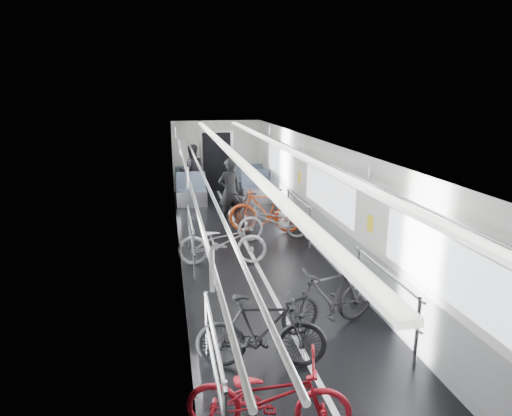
{
  "coord_description": "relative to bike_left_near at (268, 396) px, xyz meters",
  "views": [
    {
      "loc": [
        -1.67,
        -8.51,
        3.45
      ],
      "look_at": [
        0.0,
        0.01,
        1.16
      ],
      "focal_mm": 32.0,
      "sensor_mm": 36.0,
      "label": 1
    }
  ],
  "objects": [
    {
      "name": "bike_left_mid",
      "position": [
        0.17,
        1.15,
        0.06
      ],
      "size": [
        1.72,
        0.79,
        1.0
      ],
      "primitive_type": "imported",
      "rotation": [
        0.0,
        0.0,
        1.37
      ],
      "color": "black",
      "rests_on": "floor"
    },
    {
      "name": "bike_left_near",
      "position": [
        0.0,
        0.0,
        0.0
      ],
      "size": [
        1.78,
        1.0,
        0.89
      ],
      "primitive_type": "imported",
      "rotation": [
        0.0,
        0.0,
        1.31
      ],
      "color": "red",
      "rests_on": "floor"
    },
    {
      "name": "car_shell",
      "position": [
        0.79,
        6.43,
        0.68
      ],
      "size": [
        3.02,
        14.01,
        2.41
      ],
      "color": "black",
      "rests_on": "ground"
    },
    {
      "name": "bike_right_near",
      "position": [
        1.35,
        1.94,
        0.05
      ],
      "size": [
        1.69,
        0.89,
        0.98
      ],
      "primitive_type": "imported",
      "rotation": [
        0.0,
        0.0,
        -1.29
      ],
      "color": "black",
      "rests_on": "floor"
    },
    {
      "name": "person_standing",
      "position": [
        0.67,
        7.56,
        0.42
      ],
      "size": [
        0.72,
        0.57,
        1.73
      ],
      "primitive_type": "imported",
      "rotation": [
        0.0,
        0.0,
        3.42
      ],
      "color": "black",
      "rests_on": "floor"
    },
    {
      "name": "bike_right_mid",
      "position": [
        1.51,
        6.06,
        0.02
      ],
      "size": [
        1.77,
        0.67,
        0.92
      ],
      "primitive_type": "imported",
      "rotation": [
        0.0,
        0.0,
        -1.54
      ],
      "color": "#A8A8AD",
      "rests_on": "floor"
    },
    {
      "name": "bike_aisle",
      "position": [
        1.0,
        7.46,
        0.03
      ],
      "size": [
        0.9,
        1.86,
        0.94
      ],
      "primitive_type": "imported",
      "rotation": [
        0.0,
        0.0,
        -0.16
      ],
      "color": "black",
      "rests_on": "floor"
    },
    {
      "name": "bike_right_far",
      "position": [
        1.43,
        6.66,
        0.11
      ],
      "size": [
        1.91,
        0.99,
        1.1
      ],
      "primitive_type": "imported",
      "rotation": [
        0.0,
        0.0,
        -1.84
      ],
      "color": "#B93D16",
      "rests_on": "floor"
    },
    {
      "name": "bike_left_far",
      "position": [
        0.12,
        4.77,
        0.02
      ],
      "size": [
        1.84,
        0.82,
        0.93
      ],
      "primitive_type": "imported",
      "rotation": [
        0.0,
        0.0,
        1.46
      ],
      "color": "#BDBCC1",
      "rests_on": "floor"
    },
    {
      "name": "person_seated",
      "position": [
        -0.12,
        10.74,
        0.42
      ],
      "size": [
        0.92,
        0.76,
        1.73
      ],
      "primitive_type": "imported",
      "rotation": [
        0.0,
        0.0,
        3.27
      ],
      "color": "#28252B",
      "rests_on": "floor"
    }
  ]
}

